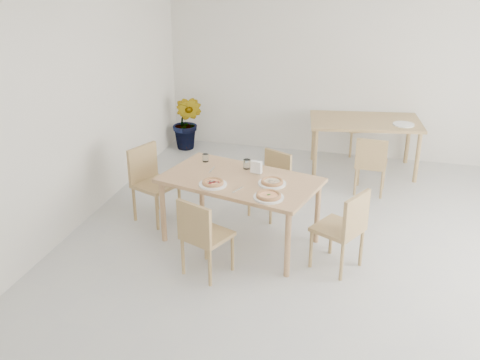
% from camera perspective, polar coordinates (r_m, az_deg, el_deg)
% --- Properties ---
extents(main_table, '(1.79, 1.28, 0.75)m').
position_cam_1_polar(main_table, '(5.94, -0.00, -0.53)').
color(main_table, tan).
rests_on(main_table, ground).
extents(chair_south, '(0.53, 0.53, 0.82)m').
position_cam_1_polar(chair_south, '(5.42, -3.89, -5.38)').
color(chair_south, tan).
rests_on(chair_south, ground).
extents(chair_north, '(0.51, 0.51, 0.77)m').
position_cam_1_polar(chair_north, '(6.68, 3.32, 0.09)').
color(chair_north, tan).
rests_on(chair_north, ground).
extents(chair_west, '(0.57, 0.57, 0.88)m').
position_cam_1_polar(chair_west, '(6.62, -9.09, 0.23)').
color(chair_west, tan).
rests_on(chair_west, ground).
extents(chair_east, '(0.57, 0.57, 0.85)m').
position_cam_1_polar(chair_east, '(5.60, 10.63, -4.56)').
color(chair_east, tan).
rests_on(chair_east, ground).
extents(plate_margherita, '(0.30, 0.30, 0.02)m').
position_cam_1_polar(plate_margherita, '(5.47, 2.92, -1.78)').
color(plate_margherita, white).
rests_on(plate_margherita, main_table).
extents(plate_mushroom, '(0.29, 0.29, 0.02)m').
position_cam_1_polar(plate_mushroom, '(5.78, 3.28, -0.36)').
color(plate_mushroom, white).
rests_on(plate_mushroom, main_table).
extents(plate_pepperoni, '(0.29, 0.29, 0.02)m').
position_cam_1_polar(plate_pepperoni, '(5.76, -2.77, -0.45)').
color(plate_pepperoni, white).
rests_on(plate_pepperoni, main_table).
extents(pizza_margherita, '(0.32, 0.32, 0.03)m').
position_cam_1_polar(pizza_margherita, '(5.46, 2.92, -1.56)').
color(pizza_margherita, tan).
rests_on(pizza_margherita, plate_margherita).
extents(pizza_mushroom, '(0.24, 0.24, 0.03)m').
position_cam_1_polar(pizza_mushroom, '(5.77, 3.29, -0.15)').
color(pizza_mushroom, tan).
rests_on(pizza_mushroom, plate_mushroom).
extents(pizza_pepperoni, '(0.27, 0.27, 0.03)m').
position_cam_1_polar(pizza_pepperoni, '(5.75, -2.78, -0.23)').
color(pizza_pepperoni, tan).
rests_on(pizza_pepperoni, plate_pepperoni).
extents(tumbler_a, '(0.08, 0.08, 0.10)m').
position_cam_1_polar(tumbler_a, '(6.15, 0.70, 1.62)').
color(tumbler_a, white).
rests_on(tumbler_a, main_table).
extents(tumbler_b, '(0.07, 0.07, 0.09)m').
position_cam_1_polar(tumbler_b, '(6.36, -3.53, 2.26)').
color(tumbler_b, white).
rests_on(tumbler_b, main_table).
extents(napkin_holder, '(0.14, 0.09, 0.14)m').
position_cam_1_polar(napkin_holder, '(6.01, 1.67, 1.25)').
color(napkin_holder, silver).
rests_on(napkin_holder, main_table).
extents(fork_a, '(0.08, 0.17, 0.01)m').
position_cam_1_polar(fork_a, '(5.64, -0.23, -1.02)').
color(fork_a, silver).
rests_on(fork_a, main_table).
extents(fork_b, '(0.01, 0.18, 0.01)m').
position_cam_1_polar(fork_b, '(6.14, -2.87, 1.05)').
color(fork_b, silver).
rests_on(fork_b, main_table).
extents(second_table, '(1.63, 1.10, 0.75)m').
position_cam_1_polar(second_table, '(8.06, 12.58, 5.40)').
color(second_table, tan).
rests_on(second_table, ground).
extents(chair_back_s, '(0.40, 0.40, 0.78)m').
position_cam_1_polar(chair_back_s, '(7.36, 13.17, 1.83)').
color(chair_back_s, tan).
rests_on(chair_back_s, ground).
extents(chair_back_n, '(0.54, 0.54, 0.81)m').
position_cam_1_polar(chair_back_n, '(8.87, 11.69, 5.77)').
color(chair_back_n, tan).
rests_on(chair_back_n, ground).
extents(plate_empty, '(0.28, 0.28, 0.02)m').
position_cam_1_polar(plate_empty, '(7.95, 16.28, 5.44)').
color(plate_empty, white).
rests_on(plate_empty, second_table).
extents(potted_plant, '(0.54, 0.47, 0.87)m').
position_cam_1_polar(potted_plant, '(8.83, -5.37, 5.84)').
color(potted_plant, '#2D621D').
rests_on(potted_plant, ground).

